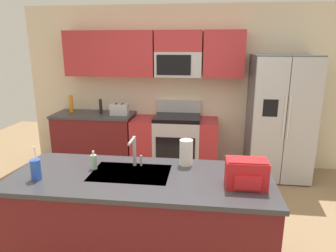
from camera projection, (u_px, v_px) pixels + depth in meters
The scene contains 14 objects.
ground_plane at pixel (165, 233), 3.30m from camera, with size 9.00×9.00×0.00m, color #997A56.
kitchen_wall_unit at pixel (173, 77), 4.93m from camera, with size 5.20×0.43×2.60m.
back_counter at pixel (95, 140), 5.08m from camera, with size 1.30×0.63×0.90m.
range_oven at pixel (175, 143), 4.92m from camera, with size 1.36×0.61×1.10m.
refrigerator at pixel (280, 118), 4.54m from camera, with size 0.90×0.76×1.85m.
island_counter at pixel (142, 222), 2.71m from camera, with size 2.24×0.89×0.90m.
toaster at pixel (119, 109), 4.83m from camera, with size 0.28×0.16×0.18m.
pepper_mill at pixel (101, 106), 4.91m from camera, with size 0.05×0.05×0.24m, color black.
bottle_orange at pixel (71, 104), 5.01m from camera, with size 0.07×0.07×0.29m, color orange.
sink_faucet at pixel (134, 149), 2.75m from camera, with size 0.08×0.21×0.28m.
drink_cup_blue at pixel (36, 169), 2.50m from camera, with size 0.08×0.08×0.29m.
soap_dispenser at pixel (94, 162), 2.72m from camera, with size 0.06×0.06×0.17m.
paper_towel_roll at pixel (186, 152), 2.81m from camera, with size 0.12×0.12×0.24m, color white.
backpack at pixel (246, 173), 2.36m from camera, with size 0.32×0.22×0.23m.
Camera 1 is at (0.39, -2.86, 1.98)m, focal length 32.45 mm.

